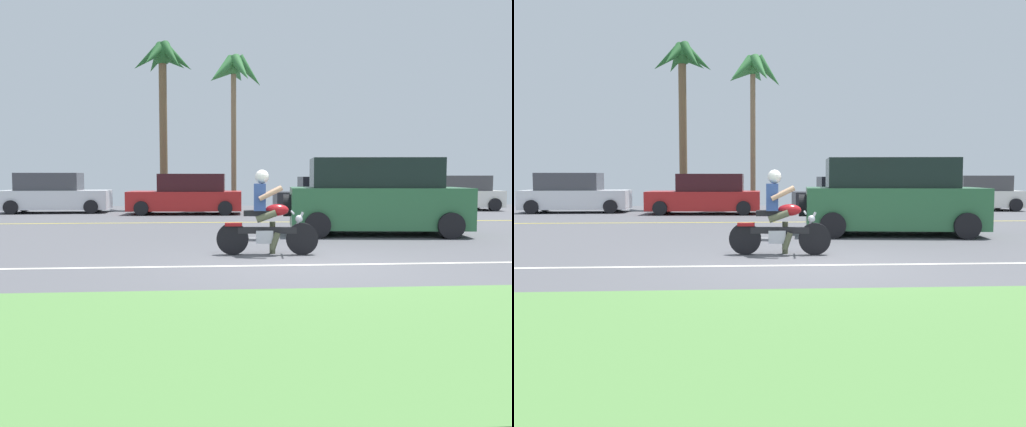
# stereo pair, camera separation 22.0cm
# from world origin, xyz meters

# --- Properties ---
(ground) EXTENTS (56.00, 30.00, 0.04)m
(ground) POSITION_xyz_m (0.00, 3.00, -0.02)
(ground) COLOR #545459
(grass_median) EXTENTS (56.00, 3.80, 0.06)m
(grass_median) POSITION_xyz_m (0.00, -4.10, 0.03)
(grass_median) COLOR #548442
(grass_median) RESTS_ON ground
(lane_line_near) EXTENTS (50.40, 0.12, 0.01)m
(lane_line_near) POSITION_xyz_m (0.00, -0.10, 0.00)
(lane_line_near) COLOR silver
(lane_line_near) RESTS_ON ground
(lane_line_far) EXTENTS (50.40, 0.12, 0.01)m
(lane_line_far) POSITION_xyz_m (0.00, 8.25, 0.00)
(lane_line_far) COLOR yellow
(lane_line_far) RESTS_ON ground
(motorcyclist) EXTENTS (1.95, 0.64, 1.64)m
(motorcyclist) POSITION_xyz_m (-0.51, 1.13, 0.69)
(motorcyclist) COLOR black
(motorcyclist) RESTS_ON ground
(suv_nearby) EXTENTS (4.76, 2.52, 1.97)m
(suv_nearby) POSITION_xyz_m (2.66, 4.45, 0.95)
(suv_nearby) COLOR #2D663D
(suv_nearby) RESTS_ON ground
(parked_car_0) EXTENTS (4.33, 1.91, 1.64)m
(parked_car_0) POSITION_xyz_m (-8.11, 13.36, 0.76)
(parked_car_0) COLOR silver
(parked_car_0) RESTS_ON ground
(parked_car_1) EXTENTS (4.53, 2.13, 1.60)m
(parked_car_1) POSITION_xyz_m (-2.58, 12.24, 0.75)
(parked_car_1) COLOR #AD1E1E
(parked_car_1) RESTS_ON ground
(parked_car_2) EXTENTS (4.01, 1.99, 1.49)m
(parked_car_2) POSITION_xyz_m (3.11, 13.22, 0.70)
(parked_car_2) COLOR #232328
(parked_car_2) RESTS_ON ground
(parked_car_3) EXTENTS (3.82, 2.16, 1.54)m
(parked_car_3) POSITION_xyz_m (9.30, 13.75, 0.72)
(parked_car_3) COLOR white
(parked_car_3) RESTS_ON ground
(palm_tree_0) EXTENTS (3.02, 2.88, 7.57)m
(palm_tree_0) POSITION_xyz_m (-3.81, 15.57, 6.21)
(palm_tree_0) COLOR brown
(palm_tree_0) RESTS_ON ground
(palm_tree_1) EXTENTS (2.73, 2.96, 6.93)m
(palm_tree_1) POSITION_xyz_m (-0.60, 14.92, 5.83)
(palm_tree_1) COLOR #846B4C
(palm_tree_1) RESTS_ON ground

